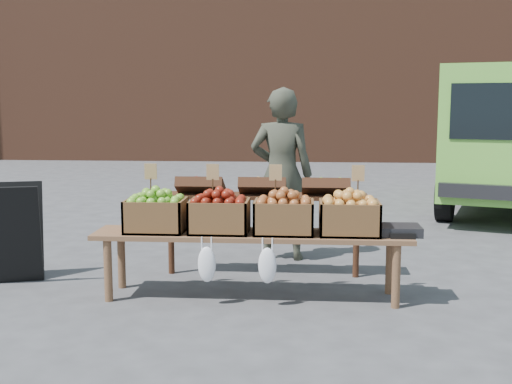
# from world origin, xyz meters

# --- Properties ---
(ground) EXTENTS (80.00, 80.00, 0.00)m
(ground) POSITION_xyz_m (0.00, 0.00, 0.00)
(ground) COLOR #464648
(vendor) EXTENTS (0.70, 0.50, 1.83)m
(vendor) POSITION_xyz_m (1.00, 1.84, 0.91)
(vendor) COLOR #36392C
(vendor) RESTS_ON ground
(chalkboard_sign) EXTENTS (0.69, 0.51, 0.94)m
(chalkboard_sign) POSITION_xyz_m (-1.51, 0.72, 0.47)
(chalkboard_sign) COLOR black
(chalkboard_sign) RESTS_ON ground
(back_table) EXTENTS (2.10, 0.44, 1.04)m
(back_table) POSITION_xyz_m (0.84, 1.14, 0.52)
(back_table) COLOR #3A1F12
(back_table) RESTS_ON ground
(display_bench) EXTENTS (2.70, 0.56, 0.57)m
(display_bench) POSITION_xyz_m (0.80, 0.42, 0.28)
(display_bench) COLOR brown
(display_bench) RESTS_ON ground
(crate_golden_apples) EXTENTS (0.50, 0.40, 0.28)m
(crate_golden_apples) POSITION_xyz_m (-0.03, 0.42, 0.71)
(crate_golden_apples) COLOR #5C9731
(crate_golden_apples) RESTS_ON display_bench
(crate_russet_pears) EXTENTS (0.50, 0.40, 0.28)m
(crate_russet_pears) POSITION_xyz_m (0.52, 0.42, 0.71)
(crate_russet_pears) COLOR #640B02
(crate_russet_pears) RESTS_ON display_bench
(crate_red_apples) EXTENTS (0.50, 0.40, 0.28)m
(crate_red_apples) POSITION_xyz_m (1.07, 0.42, 0.71)
(crate_red_apples) COLOR #AC5D2B
(crate_red_apples) RESTS_ON display_bench
(crate_green_apples) EXTENTS (0.50, 0.40, 0.28)m
(crate_green_apples) POSITION_xyz_m (1.62, 0.42, 0.71)
(crate_green_apples) COLOR gold
(crate_green_apples) RESTS_ON display_bench
(weighing_scale) EXTENTS (0.34, 0.30, 0.08)m
(weighing_scale) POSITION_xyz_m (2.05, 0.42, 0.61)
(weighing_scale) COLOR black
(weighing_scale) RESTS_ON display_bench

